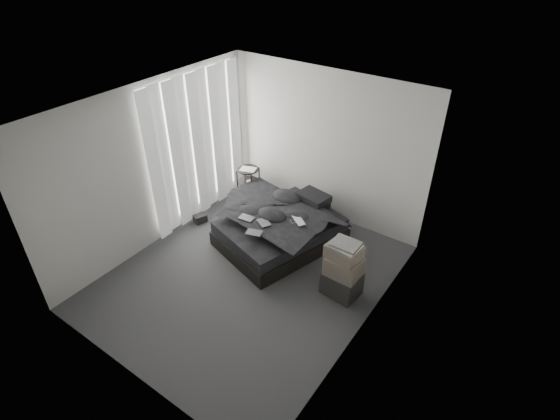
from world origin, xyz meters
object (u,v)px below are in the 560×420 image
Objects in this scene: laptop at (296,218)px; bed at (280,237)px; side_stand at (249,186)px; box_lower at (341,283)px.

bed is at bearing -154.50° from laptop.
side_stand is 2.77m from box_lower.
laptop is 1.21m from box_lower.
side_stand is (-1.17, 0.66, 0.23)m from bed.
bed is 0.64m from laptop.
side_stand reaches higher than laptop.
side_stand is at bearing 166.72° from bed.
laptop is at bearing 7.50° from bed.
box_lower is (1.37, -0.44, 0.06)m from bed.
laptop is at bearing 159.15° from box_lower.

